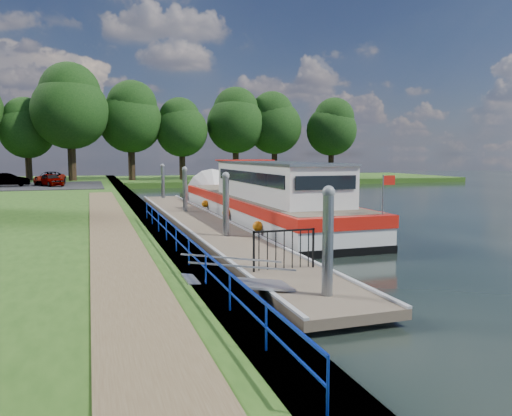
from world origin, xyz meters
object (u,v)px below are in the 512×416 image
object	(u,v)px
pontoon	(202,226)
barge	(257,201)
car_a	(51,180)
car_d	(50,178)
car_b	(8,180)

from	to	relation	value
pontoon	barge	world-z (taller)	barge
car_a	car_d	distance (m)	2.40
car_a	car_b	size ratio (longest dim) A/B	0.94
car_b	car_d	distance (m)	3.68
car_a	car_b	distance (m)	3.62
pontoon	car_b	xyz separation A→B (m)	(-11.92, 24.66, 1.23)
pontoon	car_d	bearing A→B (deg)	108.17
pontoon	car_a	size ratio (longest dim) A/B	9.08
car_a	barge	bearing A→B (deg)	-84.47
car_d	barge	bearing A→B (deg)	-50.19
car_a	car_b	xyz separation A→B (m)	(-3.55, 0.68, 0.02)
car_a	pontoon	bearing A→B (deg)	-94.14
car_a	car_d	bearing A→B (deg)	73.48
car_a	car_d	xyz separation A→B (m)	(-0.29, 2.38, 0.03)
car_d	car_b	bearing A→B (deg)	-139.68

